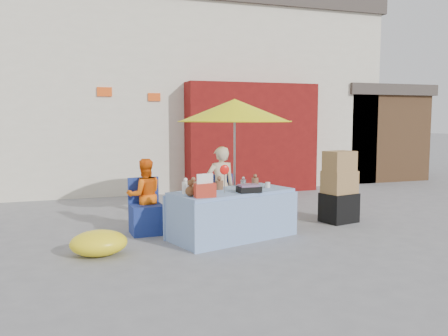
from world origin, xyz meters
name	(u,v)px	position (x,y,z in m)	size (l,w,h in m)	color
ground	(222,242)	(0.00, 0.00, 0.00)	(80.00, 80.00, 0.00)	slate
backdrop	(155,72)	(0.52, 7.52, 3.10)	(14.00, 8.00, 7.80)	silver
market_table	(232,214)	(0.22, 0.17, 0.36)	(2.01, 1.36, 1.12)	#859FD4
chair_left	(146,217)	(-0.94, 0.84, 0.26)	(0.50, 0.49, 0.85)	navy
chair_right	(223,212)	(0.31, 0.84, 0.26)	(0.50, 0.49, 0.85)	navy
vendor_orange	(145,195)	(-0.94, 0.98, 0.57)	(0.56, 0.44, 1.15)	orange
vendor_beige	(221,186)	(0.31, 0.98, 0.66)	(0.48, 0.31, 1.31)	beige
umbrella	(235,111)	(0.61, 1.13, 1.89)	(1.90, 1.90, 2.09)	gray
box_stack	(339,189)	(2.32, 0.58, 0.56)	(0.64, 0.56, 1.22)	black
tarp_bundle	(99,243)	(-1.72, -0.14, 0.17)	(0.74, 0.59, 0.33)	yellow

